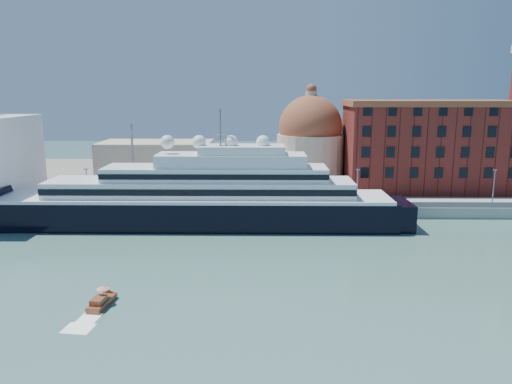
{
  "coord_description": "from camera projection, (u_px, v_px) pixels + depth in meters",
  "views": [
    {
      "loc": [
        9.06,
        -77.43,
        27.62
      ],
      "look_at": [
        7.79,
        18.0,
        8.18
      ],
      "focal_mm": 35.0,
      "sensor_mm": 36.0,
      "label": 1
    }
  ],
  "objects": [
    {
      "name": "quay_fence",
      "position": [
        221.0,
        204.0,
        109.78
      ],
      "size": [
        180.0,
        0.1,
        1.2
      ],
      "primitive_type": "cube",
      "color": "slate",
      "rests_on": "quay"
    },
    {
      "name": "warehouse",
      "position": [
        428.0,
        145.0,
        129.02
      ],
      "size": [
        43.0,
        19.0,
        23.25
      ],
      "color": "maroon",
      "rests_on": "land"
    },
    {
      "name": "service_barge",
      "position": [
        27.0,
        225.0,
        101.4
      ],
      "size": [
        13.74,
        7.11,
        2.95
      ],
      "rotation": [
        0.0,
        0.0,
        0.22
      ],
      "color": "white",
      "rests_on": "ground"
    },
    {
      "name": "superyacht",
      "position": [
        178.0,
        203.0,
        103.17
      ],
      "size": [
        94.64,
        13.12,
        28.29
      ],
      "color": "black",
      "rests_on": "ground"
    },
    {
      "name": "water_taxi",
      "position": [
        101.0,
        301.0,
        65.01
      ],
      "size": [
        2.53,
        5.78,
        2.66
      ],
      "rotation": [
        0.0,
        0.0,
        -0.12
      ],
      "color": "maroon",
      "rests_on": "ground"
    },
    {
      "name": "land",
      "position": [
        233.0,
        178.0,
        154.78
      ],
      "size": [
        260.0,
        72.0,
        2.0
      ],
      "primitive_type": "cube",
      "color": "slate",
      "rests_on": "ground"
    },
    {
      "name": "church",
      "position": [
        253.0,
        153.0,
        135.79
      ],
      "size": [
        66.0,
        18.0,
        25.5
      ],
      "color": "beige",
      "rests_on": "land"
    },
    {
      "name": "ground",
      "position": [
        207.0,
        263.0,
        81.5
      ],
      "size": [
        400.0,
        400.0,
        0.0
      ],
      "primitive_type": "plane",
      "color": "#396360",
      "rests_on": "ground"
    },
    {
      "name": "lamp_posts",
      "position": [
        165.0,
        172.0,
        111.31
      ],
      "size": [
        120.8,
        2.4,
        18.0
      ],
      "color": "slate",
      "rests_on": "quay"
    },
    {
      "name": "quay",
      "position": [
        223.0,
        208.0,
        114.56
      ],
      "size": [
        180.0,
        10.0,
        2.5
      ],
      "primitive_type": "cube",
      "color": "gray",
      "rests_on": "ground"
    }
  ]
}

